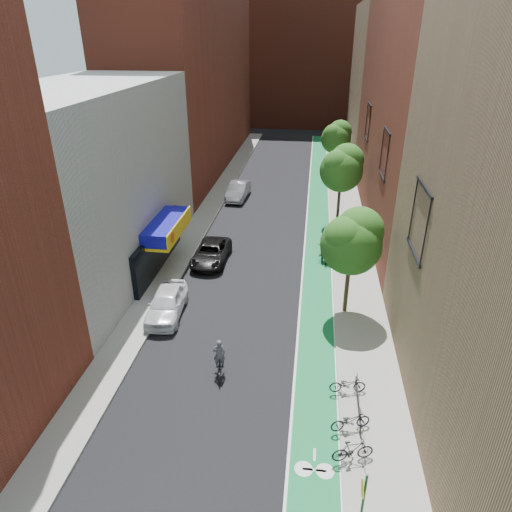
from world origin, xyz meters
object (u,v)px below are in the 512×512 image
(parked_car_white, at_px, (167,303))
(cyclist_lead, at_px, (219,363))
(cyclist_lane_far, at_px, (328,241))
(parked_car_silver, at_px, (238,191))
(cyclist_lane_near, at_px, (322,249))
(parked_car_black, at_px, (211,253))
(cyclist_lane_mid, at_px, (328,251))

(parked_car_white, xyz_separation_m, cyclist_lead, (4.01, -4.64, -0.15))
(cyclist_lane_far, bearing_deg, cyclist_lead, 84.46)
(parked_car_white, height_order, parked_car_silver, parked_car_silver)
(cyclist_lead, bearing_deg, cyclist_lane_near, -121.35)
(parked_car_black, height_order, cyclist_lane_mid, cyclist_lane_mid)
(parked_car_white, bearing_deg, parked_car_silver, 84.06)
(parked_car_white, height_order, cyclist_lane_mid, cyclist_lane_mid)
(parked_car_silver, xyz_separation_m, cyclist_lead, (3.25, -25.36, -0.16))
(cyclist_lane_near, relative_size, cyclist_lane_far, 0.90)
(cyclist_lead, bearing_deg, parked_car_silver, -93.42)
(parked_car_silver, xyz_separation_m, cyclist_lane_near, (8.14, -12.38, 0.02))
(parked_car_silver, distance_m, cyclist_lead, 25.57)
(cyclist_lane_near, bearing_deg, cyclist_lead, 69.87)
(parked_car_black, bearing_deg, cyclist_lane_mid, 8.25)
(parked_car_silver, bearing_deg, cyclist_lane_far, -49.89)
(parked_car_black, bearing_deg, parked_car_silver, 92.19)
(cyclist_lane_mid, height_order, cyclist_lane_far, cyclist_lane_far)
(parked_car_white, relative_size, parked_car_silver, 0.96)
(cyclist_lane_near, bearing_deg, cyclist_lane_mid, 144.96)
(parked_car_white, xyz_separation_m, cyclist_lane_mid, (9.30, 8.06, 0.03))
(parked_car_black, bearing_deg, parked_car_white, -97.88)
(parked_car_white, bearing_deg, cyclist_lane_near, 39.32)
(cyclist_lane_mid, bearing_deg, parked_car_black, 19.92)
(parked_car_silver, bearing_deg, cyclist_lead, -79.86)
(cyclist_lane_far, bearing_deg, cyclist_lane_mid, 105.57)
(cyclist_lane_far, bearing_deg, parked_car_white, 60.63)
(parked_car_white, bearing_deg, cyclist_lead, -53.01)
(parked_car_silver, xyz_separation_m, cyclist_lane_mid, (8.54, -12.67, 0.02))
(parked_car_white, xyz_separation_m, cyclist_lane_far, (9.28, 9.52, 0.18))
(parked_car_black, relative_size, parked_car_silver, 1.02)
(parked_car_silver, distance_m, cyclist_lane_near, 14.82)
(parked_car_silver, xyz_separation_m, cyclist_lane_far, (8.52, -11.20, 0.17))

